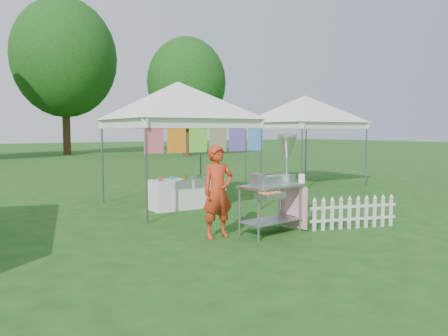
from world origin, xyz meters
TOP-DOWN VIEW (x-y plane):
  - ground at (0.00, 0.00)m, footprint 120.00×120.00m
  - canopy_main at (0.00, 3.49)m, footprint 4.24×4.24m
  - canopy_right at (5.50, 5.00)m, footprint 4.24×4.24m
  - tree_mid at (3.00, 28.00)m, footprint 7.60×7.60m
  - tree_right at (10.00, 22.00)m, footprint 5.60×5.60m
  - donut_cart at (0.27, 0.07)m, footprint 1.28×1.02m
  - vendor at (-0.84, 0.34)m, footprint 0.60×0.41m
  - picket_fence at (1.67, -0.47)m, footprint 1.72×0.56m
  - display_table at (0.08, 3.23)m, footprint 1.80×0.70m

SIDE VIEW (x-z plane):
  - ground at x=0.00m, z-range 0.00..0.00m
  - picket_fence at x=1.67m, z-range 0.01..0.57m
  - display_table at x=0.08m, z-range 0.00..0.69m
  - vendor at x=-0.84m, z-range 0.00..1.59m
  - donut_cart at x=0.27m, z-range 0.16..1.93m
  - canopy_main at x=0.00m, z-range 1.26..4.71m
  - canopy_right at x=5.50m, z-range 1.27..4.72m
  - tree_right at x=10.00m, z-range 0.97..9.39m
  - tree_mid at x=3.00m, z-range 1.38..12.90m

